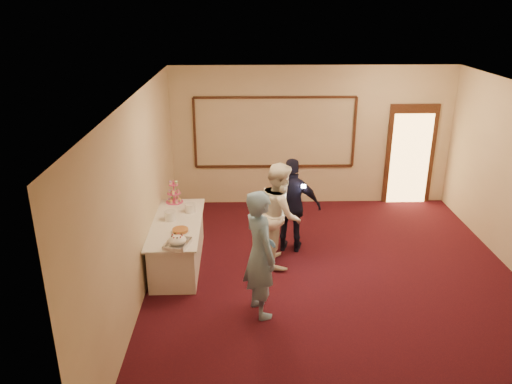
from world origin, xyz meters
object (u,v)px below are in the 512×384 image
(buffet_table, at_px, (178,243))
(man, at_px, (260,254))
(tart, at_px, (180,231))
(cupcake_stand, at_px, (174,194))
(pavlova_tray, at_px, (177,241))
(plate_stack_a, at_px, (170,216))
(woman, at_px, (280,214))
(guest, at_px, (292,206))
(plate_stack_b, at_px, (190,208))

(buffet_table, distance_m, man, 2.06)
(buffet_table, height_order, tart, tart)
(cupcake_stand, bearing_deg, man, -57.59)
(buffet_table, distance_m, cupcake_stand, 1.06)
(pavlova_tray, bearing_deg, tart, 91.40)
(plate_stack_a, height_order, woman, woman)
(guest, bearing_deg, plate_stack_b, 12.28)
(woman, height_order, guest, woman)
(plate_stack_a, relative_size, guest, 0.11)
(buffet_table, bearing_deg, cupcake_stand, 99.40)
(plate_stack_a, bearing_deg, cupcake_stand, 92.51)
(tart, xyz_separation_m, guest, (1.86, 0.83, 0.06))
(plate_stack_a, height_order, tart, plate_stack_a)
(buffet_table, distance_m, guest, 2.08)
(pavlova_tray, relative_size, plate_stack_b, 2.74)
(plate_stack_a, distance_m, man, 2.14)
(cupcake_stand, height_order, man, man)
(buffet_table, bearing_deg, guest, 13.02)
(pavlova_tray, distance_m, man, 1.37)
(plate_stack_b, relative_size, woman, 0.11)
(buffet_table, xyz_separation_m, guest, (1.97, 0.46, 0.47))
(woman, bearing_deg, pavlova_tray, 116.74)
(plate_stack_a, xyz_separation_m, plate_stack_b, (0.30, 0.33, -0.00))
(man, height_order, guest, man)
(cupcake_stand, distance_m, guest, 2.17)
(plate_stack_b, relative_size, guest, 0.11)
(buffet_table, height_order, pavlova_tray, pavlova_tray)
(buffet_table, bearing_deg, man, -47.26)
(plate_stack_b, xyz_separation_m, tart, (-0.08, -0.81, -0.05))
(pavlova_tray, relative_size, guest, 0.30)
(plate_stack_a, relative_size, plate_stack_b, 1.04)
(buffet_table, xyz_separation_m, pavlova_tray, (0.12, -0.85, 0.46))
(pavlova_tray, xyz_separation_m, plate_stack_a, (-0.23, 0.95, 0.01))
(plate_stack_b, distance_m, woman, 1.59)
(plate_stack_a, bearing_deg, pavlova_tray, -76.18)
(plate_stack_b, height_order, tart, plate_stack_b)
(plate_stack_b, bearing_deg, buffet_table, -113.48)
(guest, bearing_deg, man, 83.51)
(cupcake_stand, distance_m, tart, 1.31)
(pavlova_tray, height_order, guest, guest)
(buffet_table, height_order, man, man)
(plate_stack_b, relative_size, tart, 0.63)
(cupcake_stand, height_order, plate_stack_a, cupcake_stand)
(man, distance_m, guest, 2.01)
(plate_stack_b, bearing_deg, man, -58.46)
(tart, bearing_deg, plate_stack_b, 84.40)
(plate_stack_b, height_order, woman, woman)
(cupcake_stand, bearing_deg, plate_stack_b, -54.24)
(man, bearing_deg, pavlova_tray, 42.17)
(woman, bearing_deg, plate_stack_a, 85.94)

